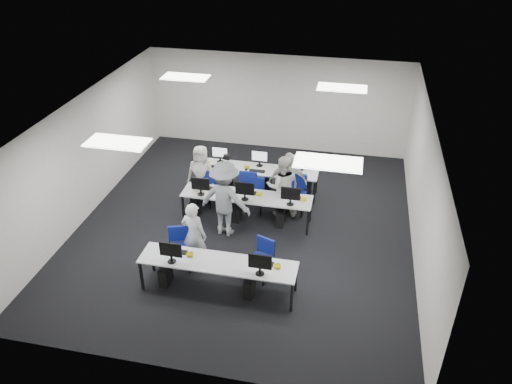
% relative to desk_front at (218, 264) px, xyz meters
% --- Properties ---
extents(room, '(9.00, 9.02, 3.00)m').
position_rel_desk_front_xyz_m(room, '(0.00, 2.40, 0.82)').
color(room, black).
rests_on(room, ground).
extents(ceiling_panels, '(5.20, 4.60, 0.02)m').
position_rel_desk_front_xyz_m(ceiling_panels, '(0.00, 2.40, 2.30)').
color(ceiling_panels, white).
rests_on(ceiling_panels, room).
extents(desk_front, '(3.20, 0.70, 0.73)m').
position_rel_desk_front_xyz_m(desk_front, '(0.00, 0.00, 0.00)').
color(desk_front, silver).
rests_on(desk_front, ground).
extents(desk_mid, '(3.20, 0.70, 0.73)m').
position_rel_desk_front_xyz_m(desk_mid, '(0.00, 2.60, 0.00)').
color(desk_mid, silver).
rests_on(desk_mid, ground).
extents(desk_back, '(3.20, 0.70, 0.73)m').
position_rel_desk_front_xyz_m(desk_back, '(0.00, 4.00, 0.00)').
color(desk_back, silver).
rests_on(desk_back, ground).
extents(equipment_front, '(2.51, 0.41, 1.19)m').
position_rel_desk_front_xyz_m(equipment_front, '(-0.19, -0.02, -0.32)').
color(equipment_front, '#0D59AB').
rests_on(equipment_front, desk_front).
extents(equipment_mid, '(2.91, 0.41, 1.19)m').
position_rel_desk_front_xyz_m(equipment_mid, '(-0.19, 2.58, -0.32)').
color(equipment_mid, white).
rests_on(equipment_mid, desk_mid).
extents(equipment_back, '(2.91, 0.41, 1.19)m').
position_rel_desk_front_xyz_m(equipment_back, '(0.19, 4.02, -0.32)').
color(equipment_back, white).
rests_on(equipment_back, desk_back).
extents(chair_0, '(0.58, 0.61, 0.93)m').
position_rel_desk_front_xyz_m(chair_0, '(-1.03, 0.56, -0.39)').
color(chair_0, navy).
rests_on(chair_0, ground).
extents(chair_1, '(0.58, 0.60, 0.90)m').
position_rel_desk_front_xyz_m(chair_1, '(0.77, 0.59, -0.40)').
color(chair_1, navy).
rests_on(chair_1, ground).
extents(chair_2, '(0.58, 0.60, 0.89)m').
position_rel_desk_front_xyz_m(chair_2, '(-0.94, 3.20, -0.40)').
color(chair_2, navy).
rests_on(chair_2, ground).
extents(chair_3, '(0.43, 0.47, 0.87)m').
position_rel_desk_front_xyz_m(chair_3, '(0.11, 3.12, -0.41)').
color(chair_3, navy).
rests_on(chair_3, ground).
extents(chair_4, '(0.52, 0.56, 0.98)m').
position_rel_desk_front_xyz_m(chair_4, '(1.13, 3.28, -0.37)').
color(chair_4, navy).
rests_on(chair_4, ground).
extents(chair_5, '(0.48, 0.52, 0.92)m').
position_rel_desk_front_xyz_m(chair_5, '(-1.23, 3.46, -0.39)').
color(chair_5, navy).
rests_on(chair_5, ground).
extents(chair_6, '(0.49, 0.54, 0.98)m').
position_rel_desk_front_xyz_m(chair_6, '(-0.12, 3.53, -0.37)').
color(chair_6, navy).
rests_on(chair_6, ground).
extents(chair_7, '(0.60, 0.62, 0.96)m').
position_rel_desk_front_xyz_m(chair_7, '(0.92, 3.41, -0.38)').
color(chair_7, navy).
rests_on(chair_7, ground).
extents(handbag, '(0.40, 0.33, 0.28)m').
position_rel_desk_front_xyz_m(handbag, '(-1.25, 2.71, 0.19)').
color(handbag, '#916D4B').
rests_on(handbag, desk_mid).
extents(student_0, '(0.63, 0.48, 1.57)m').
position_rel_desk_front_xyz_m(student_0, '(-0.72, 0.71, 0.11)').
color(student_0, beige).
rests_on(student_0, ground).
extents(student_1, '(0.89, 0.75, 1.63)m').
position_rel_desk_front_xyz_m(student_1, '(0.80, 3.08, 0.14)').
color(student_1, beige).
rests_on(student_1, ground).
extents(student_2, '(0.77, 0.51, 1.54)m').
position_rel_desk_front_xyz_m(student_2, '(-1.39, 3.38, 0.09)').
color(student_2, beige).
rests_on(student_2, ground).
extents(student_3, '(1.00, 0.52, 1.64)m').
position_rel_desk_front_xyz_m(student_3, '(0.90, 3.31, 0.14)').
color(student_3, beige).
rests_on(student_3, ground).
extents(photographer, '(1.32, 0.89, 1.89)m').
position_rel_desk_front_xyz_m(photographer, '(-0.38, 2.00, 0.27)').
color(photographer, gray).
rests_on(photographer, ground).
extents(dslr_camera, '(0.17, 0.20, 0.10)m').
position_rel_desk_front_xyz_m(dslr_camera, '(-0.35, 2.18, 1.27)').
color(dslr_camera, black).
rests_on(dslr_camera, photographer).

